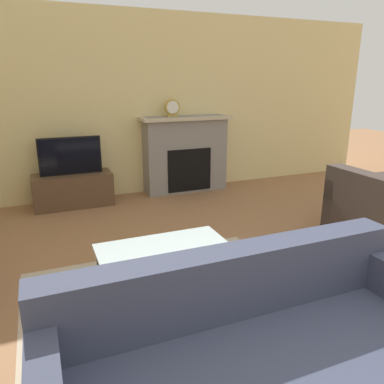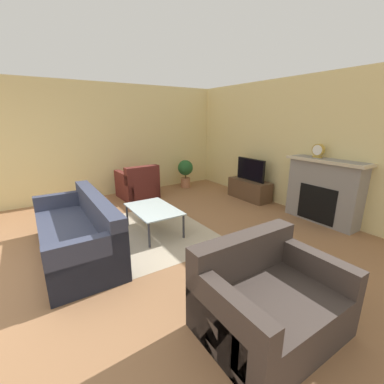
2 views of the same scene
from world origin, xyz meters
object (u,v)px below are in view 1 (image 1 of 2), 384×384
at_px(coffee_table, 166,254).
at_px(mantel_clock, 172,108).
at_px(couch_sectional, 255,363).
at_px(tv, 70,156).

bearing_deg(coffee_table, mantel_clock, 69.35).
distance_m(couch_sectional, mantel_clock, 4.31).
bearing_deg(mantel_clock, coffee_table, -110.65).
xyz_separation_m(coffee_table, mantel_clock, (1.08, 2.85, 0.93)).
bearing_deg(tv, coffee_table, -80.41).
height_order(couch_sectional, mantel_clock, mantel_clock).
bearing_deg(coffee_table, couch_sectional, -86.22).
bearing_deg(mantel_clock, tv, -175.42).
height_order(couch_sectional, coffee_table, couch_sectional).
relative_size(tv, coffee_table, 0.78).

